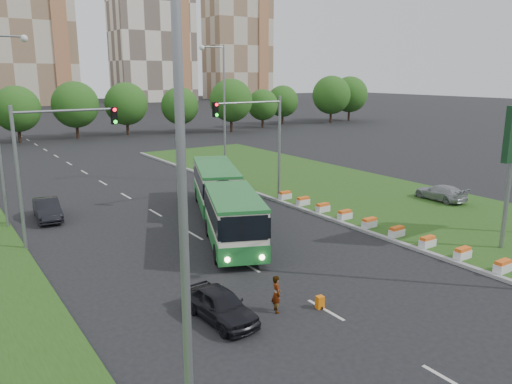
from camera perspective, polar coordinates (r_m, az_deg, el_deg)
ground at (r=27.56m, az=4.30°, el=-7.07°), size 360.00×360.00×0.00m
grass_median at (r=41.63m, az=11.60°, el=-0.14°), size 14.00×60.00×0.15m
median_kerb at (r=37.10m, az=4.02°, el=-1.52°), size 0.30×60.00×0.18m
lane_markings at (r=43.37m, az=-15.52°, el=0.08°), size 0.20×100.00×0.01m
flower_planters at (r=32.32m, az=12.83°, el=-3.43°), size 1.10×18.10×0.60m
traffic_mast_median at (r=36.96m, az=0.67°, el=6.76°), size 5.76×0.32×8.00m
traffic_mast_left at (r=30.07m, az=-22.72°, el=4.19°), size 5.76×0.32×8.00m
street_lamps at (r=33.12m, az=-10.55°, el=6.90°), size 36.00×60.00×12.00m
tree_line at (r=79.77m, az=-14.99°, el=9.27°), size 120.00×8.00×9.00m
apartment_tower_ceast at (r=173.71m, az=-24.69°, el=17.31°), size 25.00×15.00×50.00m
apartment_tower_east at (r=184.98m, az=-11.80°, el=17.43°), size 27.00×15.00×47.00m
midrise_east at (r=200.83m, az=-2.10°, el=16.35°), size 24.00×14.00×40.00m
articulated_bus at (r=32.27m, az=-4.32°, el=-0.86°), size 2.62×16.79×2.77m
car_left_near at (r=20.37m, az=-4.09°, el=-12.74°), size 1.75×3.93×1.31m
car_left_far at (r=36.40m, az=-22.75°, el=-1.84°), size 1.87×4.42×1.42m
car_median at (r=40.67m, az=20.33°, el=-0.04°), size 1.84×4.22×1.21m
pedestrian at (r=20.94m, az=2.35°, el=-11.55°), size 0.55×0.67×1.58m
shopping_trolley at (r=21.58m, az=7.32°, el=-12.40°), size 0.32×0.34×0.54m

